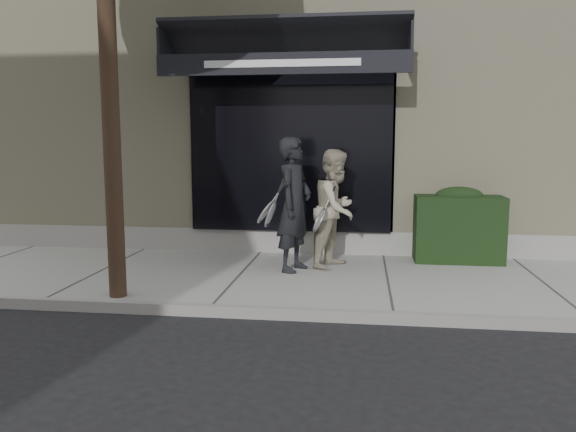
# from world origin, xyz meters

# --- Properties ---
(ground) EXTENTS (80.00, 80.00, 0.00)m
(ground) POSITION_xyz_m (0.00, 0.00, 0.00)
(ground) COLOR black
(ground) RESTS_ON ground
(sidewalk) EXTENTS (20.00, 3.00, 0.12)m
(sidewalk) POSITION_xyz_m (0.00, 0.00, 0.06)
(sidewalk) COLOR gray
(sidewalk) RESTS_ON ground
(curb) EXTENTS (20.00, 0.10, 0.14)m
(curb) POSITION_xyz_m (0.00, -1.55, 0.07)
(curb) COLOR gray
(curb) RESTS_ON ground
(building_facade) EXTENTS (14.30, 8.04, 5.64)m
(building_facade) POSITION_xyz_m (-0.01, 4.96, 2.74)
(building_facade) COLOR beige
(building_facade) RESTS_ON ground
(hedge) EXTENTS (1.30, 0.70, 1.14)m
(hedge) POSITION_xyz_m (1.10, 1.25, 0.66)
(hedge) COLOR black
(hedge) RESTS_ON sidewalk
(pedestrian_front) EXTENTS (0.79, 0.88, 1.88)m
(pedestrian_front) POSITION_xyz_m (-1.29, 0.29, 1.06)
(pedestrian_front) COLOR black
(pedestrian_front) RESTS_ON sidewalk
(pedestrian_back) EXTENTS (0.93, 1.02, 1.70)m
(pedestrian_back) POSITION_xyz_m (-0.73, 0.61, 0.97)
(pedestrian_back) COLOR #B6AC91
(pedestrian_back) RESTS_ON sidewalk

